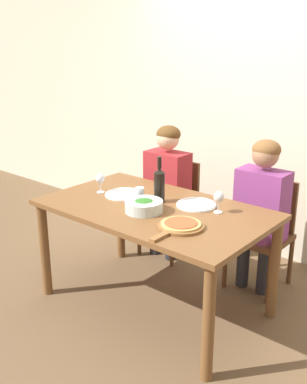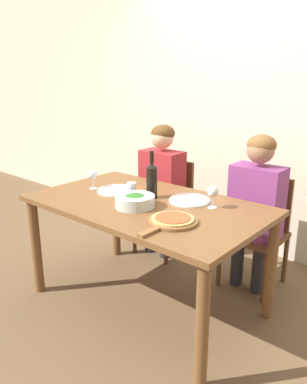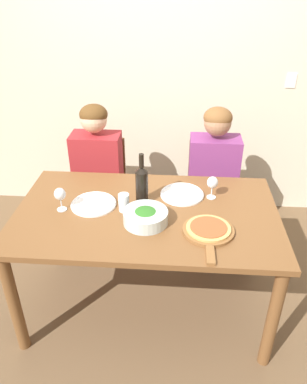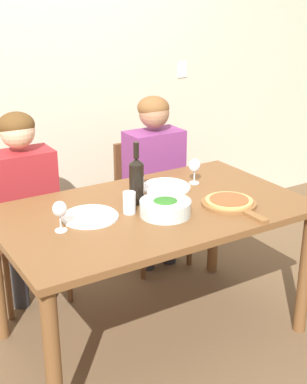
{
  "view_description": "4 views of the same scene",
  "coord_description": "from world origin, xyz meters",
  "px_view_note": "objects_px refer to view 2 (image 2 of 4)",
  "views": [
    {
      "loc": [
        1.89,
        -2.27,
        1.87
      ],
      "look_at": [
        -0.11,
        0.13,
        0.83
      ],
      "focal_mm": 42.0,
      "sensor_mm": 36.0,
      "label": 1
    },
    {
      "loc": [
        1.6,
        -1.8,
        1.59
      ],
      "look_at": [
        0.07,
        -0.0,
        0.87
      ],
      "focal_mm": 35.0,
      "sensor_mm": 36.0,
      "label": 2
    },
    {
      "loc": [
        0.18,
        -1.89,
        2.05
      ],
      "look_at": [
        0.04,
        0.1,
        0.86
      ],
      "focal_mm": 35.0,
      "sensor_mm": 36.0,
      "label": 3
    },
    {
      "loc": [
        -1.34,
        -2.21,
        1.85
      ],
      "look_at": [
        0.06,
        0.08,
        0.83
      ],
      "focal_mm": 50.0,
      "sensor_mm": 36.0,
      "label": 4
    }
  ],
  "objects_px": {
    "person_woman": "(161,179)",
    "dinner_plate_left": "(116,190)",
    "wine_glass_right": "(213,193)",
    "chair_left": "(168,203)",
    "wine_glass_left": "(93,176)",
    "wine_bottle": "(152,180)",
    "pizza_on_board": "(172,221)",
    "water_tumbler": "(131,191)",
    "person_man": "(256,199)",
    "broccoli_bowl": "(135,201)",
    "chair_right": "(259,227)",
    "dinner_plate_right": "(190,200)"
  },
  "relations": [
    {
      "from": "chair_left",
      "to": "dinner_plate_right",
      "type": "xyz_separation_m",
      "value": [
        0.67,
        -0.62,
        0.33
      ]
    },
    {
      "from": "chair_left",
      "to": "wine_glass_left",
      "type": "height_order",
      "value": "wine_glass_left"
    },
    {
      "from": "chair_left",
      "to": "dinner_plate_right",
      "type": "distance_m",
      "value": 0.97
    },
    {
      "from": "chair_left",
      "to": "wine_glass_left",
      "type": "distance_m",
      "value": 0.94
    },
    {
      "from": "dinner_plate_left",
      "to": "water_tumbler",
      "type": "height_order",
      "value": "water_tumbler"
    },
    {
      "from": "person_man",
      "to": "wine_bottle",
      "type": "xyz_separation_m",
      "value": [
        -0.49,
        -0.61,
        0.19
      ]
    },
    {
      "from": "dinner_plate_left",
      "to": "chair_left",
      "type": "bearing_deg",
      "value": 98.92
    },
    {
      "from": "broccoli_bowl",
      "to": "water_tumbler",
      "type": "height_order",
      "value": "water_tumbler"
    },
    {
      "from": "wine_glass_right",
      "to": "chair_left",
      "type": "bearing_deg",
      "value": 143.77
    },
    {
      "from": "wine_glass_left",
      "to": "person_man",
      "type": "bearing_deg",
      "value": 36.99
    },
    {
      "from": "dinner_plate_left",
      "to": "water_tumbler",
      "type": "bearing_deg",
      "value": -12.91
    },
    {
      "from": "pizza_on_board",
      "to": "water_tumbler",
      "type": "height_order",
      "value": "water_tumbler"
    },
    {
      "from": "dinner_plate_left",
      "to": "wine_glass_right",
      "type": "bearing_deg",
      "value": 11.06
    },
    {
      "from": "chair_left",
      "to": "chair_right",
      "type": "xyz_separation_m",
      "value": [
        0.92,
        0.0,
        0.0
      ]
    },
    {
      "from": "person_man",
      "to": "wine_bottle",
      "type": "relative_size",
      "value": 3.58
    },
    {
      "from": "person_woman",
      "to": "wine_glass_right",
      "type": "distance_m",
      "value": 1.02
    },
    {
      "from": "wine_bottle",
      "to": "broccoli_bowl",
      "type": "height_order",
      "value": "wine_bottle"
    },
    {
      "from": "wine_glass_left",
      "to": "wine_glass_right",
      "type": "height_order",
      "value": "same"
    },
    {
      "from": "chair_left",
      "to": "pizza_on_board",
      "type": "bearing_deg",
      "value": -50.83
    },
    {
      "from": "wine_bottle",
      "to": "dinner_plate_left",
      "type": "distance_m",
      "value": 0.33
    },
    {
      "from": "water_tumbler",
      "to": "pizza_on_board",
      "type": "bearing_deg",
      "value": -20.6
    },
    {
      "from": "person_woman",
      "to": "person_man",
      "type": "height_order",
      "value": "same"
    },
    {
      "from": "pizza_on_board",
      "to": "wine_glass_left",
      "type": "bearing_deg",
      "value": 169.27
    },
    {
      "from": "person_woman",
      "to": "dinner_plate_left",
      "type": "distance_m",
      "value": 0.68
    },
    {
      "from": "person_woman",
      "to": "wine_bottle",
      "type": "relative_size",
      "value": 3.58
    },
    {
      "from": "dinner_plate_right",
      "to": "wine_glass_left",
      "type": "distance_m",
      "value": 0.77
    },
    {
      "from": "chair_right",
      "to": "broccoli_bowl",
      "type": "distance_m",
      "value": 1.1
    },
    {
      "from": "person_woman",
      "to": "wine_bottle",
      "type": "height_order",
      "value": "person_woman"
    },
    {
      "from": "chair_left",
      "to": "broccoli_bowl",
      "type": "relative_size",
      "value": 3.28
    },
    {
      "from": "dinner_plate_left",
      "to": "wine_glass_left",
      "type": "bearing_deg",
      "value": -159.84
    },
    {
      "from": "person_woman",
      "to": "water_tumbler",
      "type": "relative_size",
      "value": 10.62
    },
    {
      "from": "chair_right",
      "to": "broccoli_bowl",
      "type": "xyz_separation_m",
      "value": [
        -0.45,
        -0.94,
        0.36
      ]
    },
    {
      "from": "person_man",
      "to": "wine_glass_left",
      "type": "bearing_deg",
      "value": -143.01
    },
    {
      "from": "person_woman",
      "to": "person_man",
      "type": "relative_size",
      "value": 1.0
    },
    {
      "from": "person_woman",
      "to": "wine_glass_left",
      "type": "distance_m",
      "value": 0.76
    },
    {
      "from": "person_man",
      "to": "broccoli_bowl",
      "type": "xyz_separation_m",
      "value": [
        -0.45,
        -0.83,
        0.1
      ]
    },
    {
      "from": "wine_bottle",
      "to": "broccoli_bowl",
      "type": "distance_m",
      "value": 0.24
    },
    {
      "from": "wine_glass_right",
      "to": "water_tumbler",
      "type": "height_order",
      "value": "wine_glass_right"
    },
    {
      "from": "broccoli_bowl",
      "to": "chair_right",
      "type": "bearing_deg",
      "value": 64.27
    },
    {
      "from": "broccoli_bowl",
      "to": "wine_glass_right",
      "type": "bearing_deg",
      "value": 37.64
    },
    {
      "from": "water_tumbler",
      "to": "chair_left",
      "type": "bearing_deg",
      "value": 111.36
    },
    {
      "from": "chair_right",
      "to": "person_woman",
      "type": "distance_m",
      "value": 0.96
    },
    {
      "from": "chair_left",
      "to": "person_man",
      "type": "relative_size",
      "value": 0.71
    },
    {
      "from": "chair_left",
      "to": "dinner_plate_left",
      "type": "bearing_deg",
      "value": -81.08
    },
    {
      "from": "chair_left",
      "to": "chair_right",
      "type": "distance_m",
      "value": 0.92
    },
    {
      "from": "pizza_on_board",
      "to": "wine_glass_right",
      "type": "height_order",
      "value": "wine_glass_right"
    },
    {
      "from": "person_woman",
      "to": "dinner_plate_left",
      "type": "xyz_separation_m",
      "value": [
        0.12,
        -0.67,
        0.07
      ]
    },
    {
      "from": "chair_left",
      "to": "broccoli_bowl",
      "type": "bearing_deg",
      "value": -63.72
    },
    {
      "from": "person_woman",
      "to": "water_tumbler",
      "type": "height_order",
      "value": "person_woman"
    },
    {
      "from": "broccoli_bowl",
      "to": "dinner_plate_left",
      "type": "height_order",
      "value": "broccoli_bowl"
    }
  ]
}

